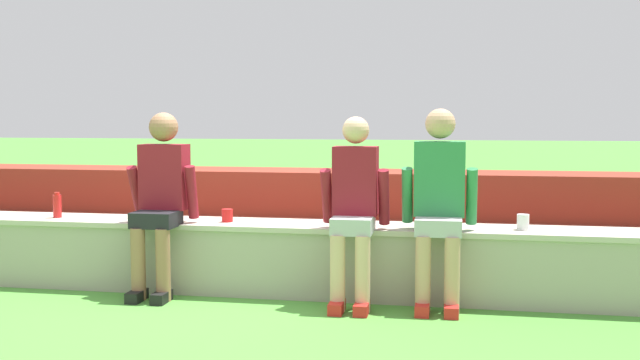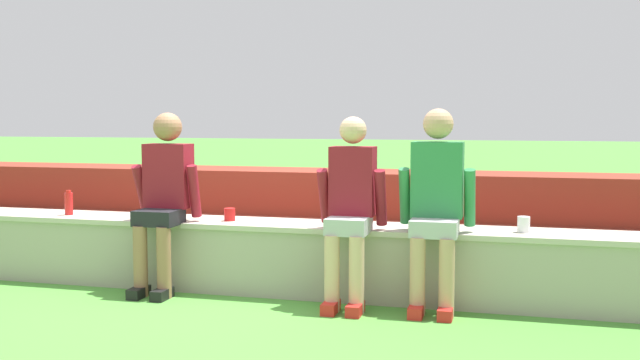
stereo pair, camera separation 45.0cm
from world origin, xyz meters
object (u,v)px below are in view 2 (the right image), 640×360
object	(u,v)px
person_center	(436,200)
plastic_cup_left_end	(524,224)
water_bottle_mid_right	(69,203)
person_far_left	(164,194)
person_left_of_center	(350,205)
plastic_cup_middle	(230,214)

from	to	relation	value
person_center	plastic_cup_left_end	distance (m)	0.67
water_bottle_mid_right	plastic_cup_left_end	world-z (taller)	water_bottle_mid_right
water_bottle_mid_right	person_far_left	bearing A→B (deg)	-10.34
person_left_of_center	person_center	size ratio (longest dim) A/B	0.96
plastic_cup_middle	plastic_cup_left_end	bearing A→B (deg)	0.05
person_center	person_left_of_center	bearing A→B (deg)	-173.49
water_bottle_mid_right	plastic_cup_middle	world-z (taller)	water_bottle_mid_right
plastic_cup_left_end	plastic_cup_middle	distance (m)	2.28
person_left_of_center	water_bottle_mid_right	size ratio (longest dim) A/B	6.59
plastic_cup_middle	person_left_of_center	bearing A→B (deg)	-14.15
person_left_of_center	plastic_cup_left_end	xyz separation A→B (m)	(1.23, 0.27, -0.13)
person_center	person_far_left	bearing A→B (deg)	-179.90
person_left_of_center	person_far_left	bearing A→B (deg)	177.52
person_far_left	water_bottle_mid_right	size ratio (longest dim) A/B	6.74
plastic_cup_left_end	plastic_cup_middle	size ratio (longest dim) A/B	1.13
person_center	plastic_cup_middle	xyz separation A→B (m)	(-1.67, 0.20, -0.19)
person_center	water_bottle_mid_right	world-z (taller)	person_center
person_far_left	plastic_cup_left_end	size ratio (longest dim) A/B	12.34
plastic_cup_left_end	person_far_left	bearing A→B (deg)	-175.83
person_left_of_center	plastic_cup_middle	size ratio (longest dim) A/B	13.62
person_left_of_center	person_center	distance (m)	0.62
person_far_left	person_left_of_center	size ratio (longest dim) A/B	1.02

